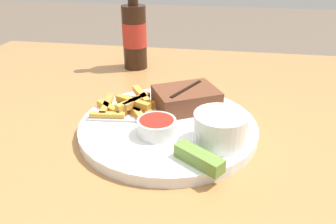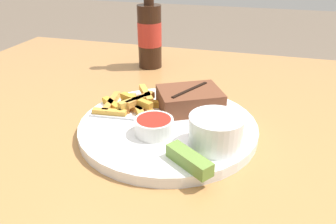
{
  "view_description": "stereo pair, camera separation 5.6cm",
  "coord_description": "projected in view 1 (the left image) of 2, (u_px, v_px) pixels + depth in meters",
  "views": [
    {
      "loc": [
        0.08,
        -0.49,
        1.05
      ],
      "look_at": [
        0.0,
        0.0,
        0.79
      ],
      "focal_mm": 35.0,
      "sensor_mm": 36.0,
      "label": 1
    },
    {
      "loc": [
        0.14,
        -0.48,
        1.05
      ],
      "look_at": [
        0.0,
        0.0,
        0.79
      ],
      "focal_mm": 35.0,
      "sensor_mm": 36.0,
      "label": 2
    }
  ],
  "objects": [
    {
      "name": "fries_pile",
      "position": [
        129.0,
        105.0,
        0.6
      ],
      "size": [
        0.12,
        0.12,
        0.02
      ],
      "color": "gold",
      "rests_on": "dinner_plate"
    },
    {
      "name": "steak_portion",
      "position": [
        186.0,
        98.0,
        0.61
      ],
      "size": [
        0.14,
        0.13,
        0.04
      ],
      "color": "brown",
      "rests_on": "dinner_plate"
    },
    {
      "name": "pickle_spear",
      "position": [
        199.0,
        158.0,
        0.45
      ],
      "size": [
        0.07,
        0.06,
        0.02
      ],
      "color": "olive",
      "rests_on": "dinner_plate"
    },
    {
      "name": "beer_bottle",
      "position": [
        134.0,
        33.0,
        0.83
      ],
      "size": [
        0.06,
        0.06,
        0.26
      ],
      "color": "black",
      "rests_on": "dining_table"
    },
    {
      "name": "coleslaw_cup",
      "position": [
        220.0,
        127.0,
        0.5
      ],
      "size": [
        0.08,
        0.08,
        0.05
      ],
      "color": "white",
      "rests_on": "dinner_plate"
    },
    {
      "name": "dipping_sauce_cup",
      "position": [
        157.0,
        126.0,
        0.52
      ],
      "size": [
        0.06,
        0.06,
        0.03
      ],
      "color": "silver",
      "rests_on": "dinner_plate"
    },
    {
      "name": "dinner_plate",
      "position": [
        168.0,
        127.0,
        0.57
      ],
      "size": [
        0.31,
        0.31,
        0.02
      ],
      "color": "white",
      "rests_on": "dining_table"
    },
    {
      "name": "fork_utensil",
      "position": [
        122.0,
        120.0,
        0.57
      ],
      "size": [
        0.13,
        0.02,
        0.0
      ],
      "rotation": [
        0.0,
        0.0,
        6.38
      ],
      "color": "#B7B7BC",
      "rests_on": "dinner_plate"
    },
    {
      "name": "dining_table",
      "position": [
        168.0,
        170.0,
        0.61
      ],
      "size": [
        1.25,
        1.02,
        0.75
      ],
      "color": "#A87542",
      "rests_on": "ground_plane"
    }
  ]
}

